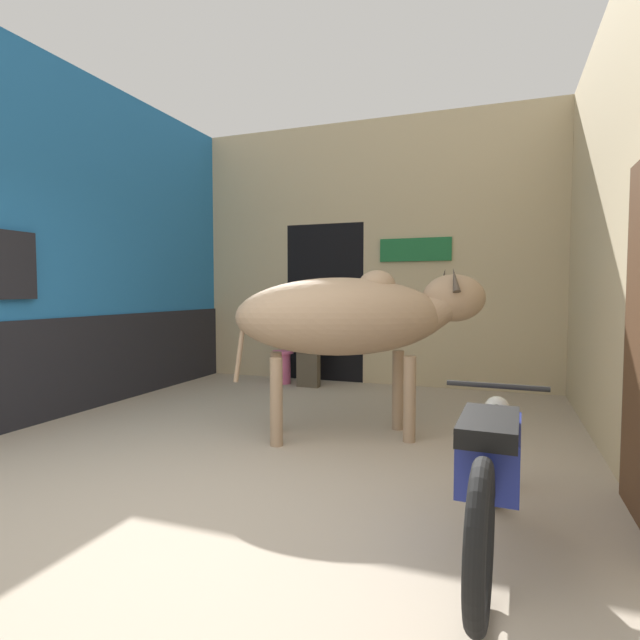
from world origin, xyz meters
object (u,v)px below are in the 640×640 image
at_px(cow, 354,317).
at_px(motorcycle_near, 491,465).
at_px(shopkeeper_seated, 311,336).
at_px(plastic_stool, 283,366).

xyz_separation_m(cow, motorcycle_near, (1.21, -1.68, -0.66)).
relative_size(cow, motorcycle_near, 1.20).
distance_m(cow, motorcycle_near, 2.18).
xyz_separation_m(cow, shopkeeper_seated, (-1.25, 2.18, -0.41)).
height_order(motorcycle_near, plastic_stool, motorcycle_near).
height_order(shopkeeper_seated, plastic_stool, shopkeeper_seated).
xyz_separation_m(motorcycle_near, plastic_stool, (-2.90, 3.85, -0.19)).
bearing_deg(shopkeeper_seated, plastic_stool, -178.66).
bearing_deg(plastic_stool, shopkeeper_seated, 1.34).
bearing_deg(motorcycle_near, shopkeeper_seated, 122.51).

